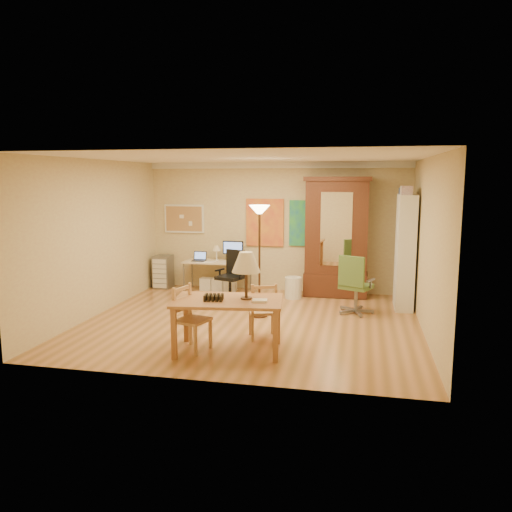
% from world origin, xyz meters
% --- Properties ---
extents(floor, '(5.50, 5.50, 0.00)m').
position_xyz_m(floor, '(0.00, 0.00, 0.00)').
color(floor, olive).
rests_on(floor, ground).
extents(crown_molding, '(5.50, 0.08, 0.12)m').
position_xyz_m(crown_molding, '(0.00, 2.46, 2.64)').
color(crown_molding, white).
rests_on(crown_molding, floor).
extents(corkboard, '(0.90, 0.04, 0.62)m').
position_xyz_m(corkboard, '(-2.05, 2.47, 1.50)').
color(corkboard, tan).
rests_on(corkboard, floor).
extents(art_panel_left, '(0.80, 0.04, 1.00)m').
position_xyz_m(art_panel_left, '(-0.25, 2.47, 1.45)').
color(art_panel_left, '#F6AC29').
rests_on(art_panel_left, floor).
extents(art_panel_right, '(0.75, 0.04, 0.95)m').
position_xyz_m(art_panel_right, '(0.65, 2.47, 1.45)').
color(art_panel_right, teal).
rests_on(art_panel_right, floor).
extents(dining_table, '(1.58, 1.07, 1.39)m').
position_xyz_m(dining_table, '(0.09, -1.42, 0.88)').
color(dining_table, brown).
rests_on(dining_table, floor).
extents(ladder_chair_back, '(0.50, 0.49, 0.86)m').
position_xyz_m(ladder_chair_back, '(0.36, -0.78, 0.40)').
color(ladder_chair_back, '#A9744D').
rests_on(ladder_chair_back, floor).
extents(ladder_chair_left, '(0.50, 0.52, 0.91)m').
position_xyz_m(ladder_chair_left, '(-0.52, -1.50, 0.42)').
color(ladder_chair_left, '#A9744D').
rests_on(ladder_chair_left, floor).
extents(torchiere_lamp, '(0.35, 0.35, 1.93)m').
position_xyz_m(torchiere_lamp, '(0.06, 0.38, 1.55)').
color(torchiere_lamp, '#3B2517').
rests_on(torchiere_lamp, floor).
extents(computer_desk, '(1.41, 0.62, 1.07)m').
position_xyz_m(computer_desk, '(-1.17, 2.15, 0.39)').
color(computer_desk, beige).
rests_on(computer_desk, floor).
extents(office_chair_black, '(0.60, 0.60, 0.98)m').
position_xyz_m(office_chair_black, '(-0.73, 1.45, 0.26)').
color(office_chair_black, black).
rests_on(office_chair_black, floor).
extents(office_chair_green, '(0.65, 0.65, 1.06)m').
position_xyz_m(office_chair_green, '(1.68, 0.89, 0.28)').
color(office_chair_green, slate).
rests_on(office_chair_green, floor).
extents(drawer_cart, '(0.35, 0.43, 0.71)m').
position_xyz_m(drawer_cart, '(-2.47, 2.20, 0.35)').
color(drawer_cart, slate).
rests_on(drawer_cart, floor).
extents(armoire, '(1.31, 0.62, 2.41)m').
position_xyz_m(armoire, '(1.27, 2.24, 1.05)').
color(armoire, '#3C1E10').
rests_on(armoire, floor).
extents(bookshelf, '(0.31, 0.83, 2.09)m').
position_xyz_m(bookshelf, '(2.55, 1.52, 1.04)').
color(bookshelf, white).
rests_on(bookshelf, floor).
extents(wastebin, '(0.34, 0.34, 0.43)m').
position_xyz_m(wastebin, '(0.46, 1.82, 0.21)').
color(wastebin, silver).
rests_on(wastebin, floor).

